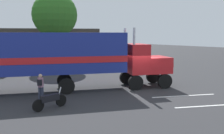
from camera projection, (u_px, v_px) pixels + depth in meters
ground_plane at (140, 88)px, 19.24m from camera, size 120.00×120.00×0.00m
lane_stripe_near at (184, 96)px, 16.90m from camera, size 4.03×2.06×0.01m
lane_stripe_mid at (211, 106)px, 14.58m from camera, size 4.01×2.10×0.01m
semi_truck at (66, 56)px, 18.20m from camera, size 13.95×8.03×4.50m
person_bystander at (41, 86)px, 15.71m from camera, size 0.45×0.47×1.63m
motorcycle at (50, 100)px, 13.93m from camera, size 2.10×0.42×1.12m
tree_center at (55, 15)px, 30.09m from camera, size 5.29×5.29×8.92m
building_backdrop at (19, 44)px, 37.55m from camera, size 23.51×14.82×4.79m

